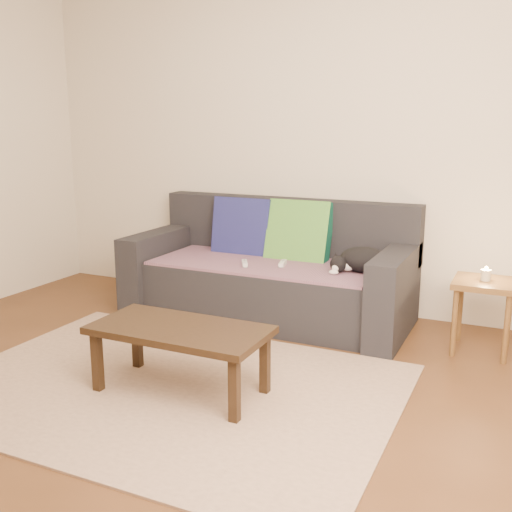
{
  "coord_description": "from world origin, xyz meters",
  "views": [
    {
      "loc": [
        1.76,
        -2.46,
        1.45
      ],
      "look_at": [
        0.05,
        1.2,
        0.55
      ],
      "focal_mm": 42.0,
      "sensor_mm": 36.0,
      "label": 1
    }
  ],
  "objects_px": {
    "sofa": "(271,277)",
    "wii_remote_b": "(283,263)",
    "side_table": "(484,293)",
    "cat": "(361,260)",
    "coffee_table": "(180,335)",
    "wii_remote_a": "(245,263)"
  },
  "relations": [
    {
      "from": "sofa",
      "to": "side_table",
      "type": "height_order",
      "value": "sofa"
    },
    {
      "from": "cat",
      "to": "wii_remote_a",
      "type": "relative_size",
      "value": 2.71
    },
    {
      "from": "wii_remote_a",
      "to": "coffee_table",
      "type": "bearing_deg",
      "value": 159.88
    },
    {
      "from": "side_table",
      "to": "coffee_table",
      "type": "height_order",
      "value": "side_table"
    },
    {
      "from": "cat",
      "to": "sofa",
      "type": "bearing_deg",
      "value": 175.34
    },
    {
      "from": "sofa",
      "to": "wii_remote_a",
      "type": "relative_size",
      "value": 14.0
    },
    {
      "from": "side_table",
      "to": "wii_remote_b",
      "type": "bearing_deg",
      "value": -178.83
    },
    {
      "from": "sofa",
      "to": "coffee_table",
      "type": "height_order",
      "value": "sofa"
    },
    {
      "from": "sofa",
      "to": "wii_remote_b",
      "type": "relative_size",
      "value": 14.0
    },
    {
      "from": "side_table",
      "to": "coffee_table",
      "type": "relative_size",
      "value": 0.5
    },
    {
      "from": "wii_remote_b",
      "to": "cat",
      "type": "bearing_deg",
      "value": -97.54
    },
    {
      "from": "wii_remote_a",
      "to": "side_table",
      "type": "relative_size",
      "value": 0.32
    },
    {
      "from": "sofa",
      "to": "coffee_table",
      "type": "relative_size",
      "value": 2.2
    },
    {
      "from": "wii_remote_a",
      "to": "wii_remote_b",
      "type": "distance_m",
      "value": 0.28
    },
    {
      "from": "wii_remote_b",
      "to": "side_table",
      "type": "relative_size",
      "value": 0.32
    },
    {
      "from": "sofa",
      "to": "coffee_table",
      "type": "bearing_deg",
      "value": -86.12
    },
    {
      "from": "side_table",
      "to": "cat",
      "type": "bearing_deg",
      "value": 178.34
    },
    {
      "from": "cat",
      "to": "coffee_table",
      "type": "xyz_separation_m",
      "value": [
        -0.62,
        -1.36,
        -0.19
      ]
    },
    {
      "from": "cat",
      "to": "coffee_table",
      "type": "distance_m",
      "value": 1.51
    },
    {
      "from": "sofa",
      "to": "wii_remote_b",
      "type": "bearing_deg",
      "value": -40.84
    },
    {
      "from": "sofa",
      "to": "cat",
      "type": "xyz_separation_m",
      "value": [
        0.72,
        -0.08,
        0.22
      ]
    },
    {
      "from": "wii_remote_a",
      "to": "side_table",
      "type": "height_order",
      "value": "side_table"
    }
  ]
}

